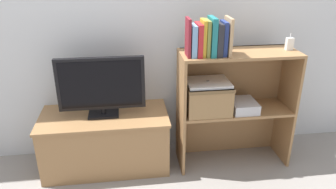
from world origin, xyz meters
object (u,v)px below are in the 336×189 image
(book_mustard, at_px, (203,38))
(storage_basket_left, at_px, (207,96))
(tv, at_px, (101,85))
(book_olive, at_px, (207,38))
(book_tan, at_px, (228,36))
(baby_monitor, at_px, (289,44))
(book_crimson, at_px, (199,40))
(magazine_stack, at_px, (243,106))
(book_teal, at_px, (212,37))
(book_charcoal, at_px, (218,39))
(tv_stand, at_px, (106,140))
(book_skyblue, at_px, (193,41))
(laptop, at_px, (208,82))
(book_maroon, at_px, (188,37))
(book_navy, at_px, (224,38))

(book_mustard, height_order, storage_basket_left, book_mustard)
(tv, distance_m, book_mustard, 0.79)
(book_olive, distance_m, storage_basket_left, 0.44)
(book_tan, xyz_separation_m, baby_monitor, (0.47, 0.05, -0.08))
(book_mustard, distance_m, book_tan, 0.17)
(book_crimson, xyz_separation_m, book_olive, (0.06, 0.00, 0.01))
(magazine_stack, bearing_deg, book_teal, -176.86)
(baby_monitor, bearing_deg, book_charcoal, -174.27)
(tv_stand, xyz_separation_m, book_charcoal, (0.80, -0.12, 0.79))
(book_tan, bearing_deg, book_olive, 180.00)
(tv, distance_m, baby_monitor, 1.37)
(book_crimson, bearing_deg, tv, 170.26)
(book_skyblue, xyz_separation_m, book_mustard, (0.07, 0.00, 0.02))
(tv_stand, relative_size, laptop, 3.06)
(book_olive, xyz_separation_m, storage_basket_left, (0.03, 0.04, -0.44))
(tv_stand, relative_size, book_mustard, 3.89)
(magazine_stack, bearing_deg, tv_stand, 174.37)
(book_maroon, height_order, book_tan, book_maroon)
(baby_monitor, bearing_deg, laptop, -178.53)
(book_skyblue, height_order, book_charcoal, book_charcoal)
(tv_stand, relative_size, book_tan, 3.73)
(book_navy, relative_size, laptop, 0.74)
(tv, xyz_separation_m, book_crimson, (0.67, -0.11, 0.34))
(book_crimson, bearing_deg, book_maroon, 180.00)
(laptop, bearing_deg, book_mustard, -145.88)
(tv, relative_size, book_crimson, 2.83)
(laptop, xyz_separation_m, magazine_stack, (0.27, -0.02, -0.19))
(book_tan, relative_size, magazine_stack, 1.15)
(tv_stand, height_order, book_teal, book_teal)
(book_crimson, xyz_separation_m, book_navy, (0.17, 0.00, 0.00))
(book_skyblue, distance_m, book_tan, 0.24)
(book_crimson, bearing_deg, book_skyblue, 180.00)
(book_skyblue, height_order, baby_monitor, book_skyblue)
(tv, distance_m, book_maroon, 0.70)
(book_olive, distance_m, baby_monitor, 0.62)
(book_charcoal, xyz_separation_m, book_navy, (0.04, 0.00, 0.00))
(book_skyblue, height_order, book_tan, book_tan)
(book_crimson, height_order, book_teal, book_teal)
(book_navy, bearing_deg, book_charcoal, 180.00)
(book_olive, bearing_deg, storage_basket_left, 50.34)
(tv, xyz_separation_m, book_mustard, (0.70, -0.11, 0.35))
(tv_stand, height_order, book_maroon, book_maroon)
(book_olive, bearing_deg, book_crimson, -180.00)
(book_skyblue, bearing_deg, book_charcoal, 0.00)
(storage_basket_left, bearing_deg, magazine_stack, -5.19)
(book_crimson, xyz_separation_m, laptop, (0.09, 0.04, -0.32))
(book_navy, relative_size, book_tan, 0.90)
(book_olive, relative_size, book_teal, 0.94)
(book_skyblue, relative_size, book_navy, 0.92)
(book_mustard, distance_m, baby_monitor, 0.65)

